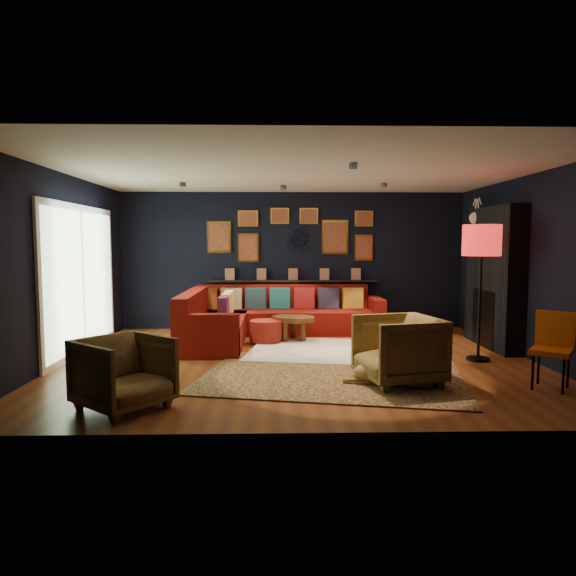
{
  "coord_description": "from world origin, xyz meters",
  "views": [
    {
      "loc": [
        -0.34,
        -7.05,
        1.64
      ],
      "look_at": [
        -0.15,
        0.3,
        0.99
      ],
      "focal_mm": 32.0,
      "sensor_mm": 36.0,
      "label": 1
    }
  ],
  "objects_px": {
    "gold_stool": "(127,361)",
    "orange_chair": "(553,343)",
    "floor_lamp": "(482,246)",
    "dog": "(392,368)",
    "coffee_table": "(294,321)",
    "pouf": "(266,331)",
    "sectional": "(260,319)",
    "armchair_right": "(398,346)",
    "armchair_left": "(124,369)"
  },
  "relations": [
    {
      "from": "gold_stool",
      "to": "orange_chair",
      "type": "distance_m",
      "value": 4.92
    },
    {
      "from": "gold_stool",
      "to": "floor_lamp",
      "type": "distance_m",
      "value": 4.9
    },
    {
      "from": "floor_lamp",
      "to": "dog",
      "type": "height_order",
      "value": "floor_lamp"
    },
    {
      "from": "coffee_table",
      "to": "gold_stool",
      "type": "height_order",
      "value": "gold_stool"
    },
    {
      "from": "pouf",
      "to": "coffee_table",
      "type": "bearing_deg",
      "value": 17.76
    },
    {
      "from": "sectional",
      "to": "gold_stool",
      "type": "bearing_deg",
      "value": -117.94
    },
    {
      "from": "pouf",
      "to": "floor_lamp",
      "type": "distance_m",
      "value": 3.55
    },
    {
      "from": "armchair_right",
      "to": "dog",
      "type": "distance_m",
      "value": 0.27
    },
    {
      "from": "sectional",
      "to": "armchair_right",
      "type": "relative_size",
      "value": 3.87
    },
    {
      "from": "pouf",
      "to": "armchair_left",
      "type": "xyz_separation_m",
      "value": [
        -1.34,
        -3.3,
        0.19
      ]
    },
    {
      "from": "armchair_right",
      "to": "coffee_table",
      "type": "bearing_deg",
      "value": -169.33
    },
    {
      "from": "armchair_right",
      "to": "gold_stool",
      "type": "distance_m",
      "value": 3.21
    },
    {
      "from": "armchair_left",
      "to": "orange_chair",
      "type": "distance_m",
      "value": 4.67
    },
    {
      "from": "gold_stool",
      "to": "orange_chair",
      "type": "height_order",
      "value": "orange_chair"
    },
    {
      "from": "coffee_table",
      "to": "pouf",
      "type": "distance_m",
      "value": 0.5
    },
    {
      "from": "armchair_right",
      "to": "dog",
      "type": "height_order",
      "value": "armchair_right"
    },
    {
      "from": "sectional",
      "to": "coffee_table",
      "type": "relative_size",
      "value": 3.65
    },
    {
      "from": "coffee_table",
      "to": "gold_stool",
      "type": "bearing_deg",
      "value": -130.85
    },
    {
      "from": "gold_stool",
      "to": "dog",
      "type": "relative_size",
      "value": 0.4
    },
    {
      "from": "coffee_table",
      "to": "floor_lamp",
      "type": "xyz_separation_m",
      "value": [
        2.53,
        -1.44,
        1.26
      ]
    },
    {
      "from": "gold_stool",
      "to": "sectional",
      "type": "bearing_deg",
      "value": 62.06
    },
    {
      "from": "floor_lamp",
      "to": "dog",
      "type": "relative_size",
      "value": 1.6
    },
    {
      "from": "pouf",
      "to": "orange_chair",
      "type": "height_order",
      "value": "orange_chair"
    },
    {
      "from": "sectional",
      "to": "floor_lamp",
      "type": "height_order",
      "value": "floor_lamp"
    },
    {
      "from": "sectional",
      "to": "coffee_table",
      "type": "xyz_separation_m",
      "value": [
        0.58,
        -0.42,
        0.02
      ]
    },
    {
      "from": "sectional",
      "to": "gold_stool",
      "type": "distance_m",
      "value": 3.18
    },
    {
      "from": "armchair_left",
      "to": "gold_stool",
      "type": "xyz_separation_m",
      "value": [
        -0.27,
        1.05,
        -0.16
      ]
    },
    {
      "from": "armchair_left",
      "to": "floor_lamp",
      "type": "bearing_deg",
      "value": -25.54
    },
    {
      "from": "gold_stool",
      "to": "floor_lamp",
      "type": "xyz_separation_m",
      "value": [
        4.6,
        0.95,
        1.37
      ]
    },
    {
      "from": "sectional",
      "to": "armchair_left",
      "type": "height_order",
      "value": "sectional"
    },
    {
      "from": "armchair_left",
      "to": "armchair_right",
      "type": "xyz_separation_m",
      "value": [
        2.93,
        0.85,
        0.04
      ]
    },
    {
      "from": "sectional",
      "to": "dog",
      "type": "distance_m",
      "value": 3.49
    },
    {
      "from": "sectional",
      "to": "armchair_right",
      "type": "height_order",
      "value": "armchair_right"
    },
    {
      "from": "coffee_table",
      "to": "gold_stool",
      "type": "relative_size",
      "value": 1.98
    },
    {
      "from": "orange_chair",
      "to": "floor_lamp",
      "type": "bearing_deg",
      "value": 140.5
    },
    {
      "from": "armchair_left",
      "to": "orange_chair",
      "type": "relative_size",
      "value": 0.92
    },
    {
      "from": "dog",
      "to": "coffee_table",
      "type": "bearing_deg",
      "value": 119.69
    },
    {
      "from": "armchair_right",
      "to": "orange_chair",
      "type": "distance_m",
      "value": 1.72
    },
    {
      "from": "orange_chair",
      "to": "coffee_table",
      "type": "bearing_deg",
      "value": 173.51
    },
    {
      "from": "coffee_table",
      "to": "armchair_left",
      "type": "relative_size",
      "value": 1.18
    },
    {
      "from": "coffee_table",
      "to": "pouf",
      "type": "xyz_separation_m",
      "value": [
        -0.46,
        -0.15,
        -0.14
      ]
    },
    {
      "from": "coffee_table",
      "to": "floor_lamp",
      "type": "bearing_deg",
      "value": -29.66
    },
    {
      "from": "orange_chair",
      "to": "pouf",
      "type": "bearing_deg",
      "value": 179.32
    },
    {
      "from": "orange_chair",
      "to": "gold_stool",
      "type": "bearing_deg",
      "value": -146.55
    },
    {
      "from": "pouf",
      "to": "gold_stool",
      "type": "xyz_separation_m",
      "value": [
        -1.61,
        -2.25,
        0.03
      ]
    },
    {
      "from": "sectional",
      "to": "pouf",
      "type": "distance_m",
      "value": 0.59
    },
    {
      "from": "sectional",
      "to": "floor_lamp",
      "type": "distance_m",
      "value": 3.85
    },
    {
      "from": "pouf",
      "to": "armchair_right",
      "type": "bearing_deg",
      "value": -57.0
    },
    {
      "from": "coffee_table",
      "to": "orange_chair",
      "type": "bearing_deg",
      "value": -44.82
    },
    {
      "from": "armchair_left",
      "to": "dog",
      "type": "relative_size",
      "value": 0.67
    }
  ]
}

